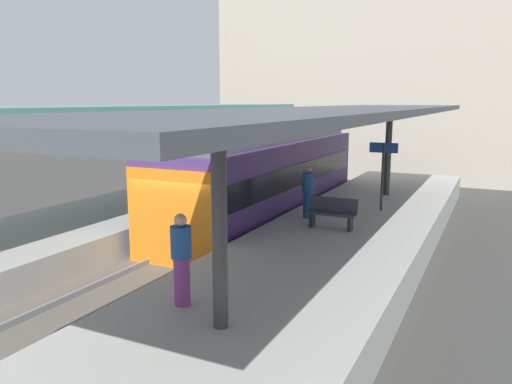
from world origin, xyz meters
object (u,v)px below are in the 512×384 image
object	(u,v)px
platform_bench	(332,212)
passenger_far_end	(308,191)
passenger_mid_platform	(181,258)
platform_sign	(383,161)
commuter_train	(266,179)

from	to	relation	value
platform_bench	passenger_far_end	world-z (taller)	passenger_far_end
passenger_mid_platform	platform_sign	bearing A→B (deg)	81.02
passenger_mid_platform	passenger_far_end	size ratio (longest dim) A/B	1.01
commuter_train	platform_sign	world-z (taller)	commuter_train
commuter_train	passenger_far_end	world-z (taller)	commuter_train
passenger_far_end	passenger_mid_platform	bearing A→B (deg)	-87.39
platform_sign	passenger_far_end	size ratio (longest dim) A/B	1.37
commuter_train	platform_bench	world-z (taller)	commuter_train
platform_sign	passenger_mid_platform	world-z (taller)	platform_sign
commuter_train	passenger_far_end	bearing A→B (deg)	-42.83
platform_bench	passenger_mid_platform	world-z (taller)	passenger_mid_platform
platform_sign	commuter_train	bearing A→B (deg)	177.10
commuter_train	platform_bench	xyz separation A→B (m)	(3.48, -3.15, -0.26)
platform_bench	platform_sign	world-z (taller)	platform_sign
passenger_mid_platform	commuter_train	bearing A→B (deg)	106.28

